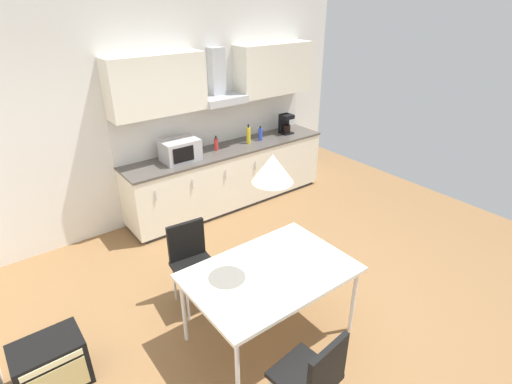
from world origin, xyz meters
TOP-DOWN VIEW (x-y plane):
  - ground_plane at (0.00, 0.00)m, footprint 7.30×7.69m
  - wall_back at (0.00, 2.61)m, footprint 5.84×0.10m
  - kitchen_counter at (0.80, 2.26)m, footprint 3.08×0.63m
  - backsplash_tile at (0.80, 2.55)m, footprint 3.06×0.02m
  - upper_wall_cabinets at (0.80, 2.40)m, footprint 3.06×0.40m
  - microwave at (0.05, 2.26)m, footprint 0.48×0.35m
  - coffee_maker at (1.89, 2.29)m, footprint 0.18×0.19m
  - bottle_blue at (1.37, 2.26)m, footprint 0.06×0.06m
  - bottle_red at (0.62, 2.29)m, footprint 0.06×0.06m
  - bottle_yellow at (1.15, 2.25)m, footprint 0.06×0.06m
  - dining_table at (-0.37, -0.13)m, footprint 1.41×0.95m
  - chair_near_left at (-0.68, -0.98)m, footprint 0.44×0.44m
  - chair_far_left at (-0.68, 0.73)m, footprint 0.44×0.44m
  - guitar_amp at (-2.08, 0.52)m, footprint 0.52×0.37m
  - pendant_lamp at (-0.37, -0.13)m, footprint 0.32×0.32m

SIDE VIEW (x-z plane):
  - ground_plane at x=0.00m, z-range -0.02..0.00m
  - guitar_amp at x=-2.08m, z-range 0.00..0.44m
  - kitchen_counter at x=0.80m, z-range 0.00..0.89m
  - chair_near_left at x=-0.68m, z-range 0.10..0.97m
  - chair_far_left at x=-0.68m, z-range 0.10..0.97m
  - dining_table at x=-0.37m, z-range 0.33..1.06m
  - bottle_red at x=0.62m, z-range 0.87..1.08m
  - bottle_blue at x=1.37m, z-range 0.87..1.09m
  - bottle_yellow at x=1.15m, z-range 0.87..1.15m
  - microwave at x=0.05m, z-range 0.89..1.17m
  - coffee_maker at x=1.89m, z-range 0.89..1.19m
  - backsplash_tile at x=0.80m, z-range 0.89..1.47m
  - wall_back at x=0.00m, z-range 0.00..2.80m
  - pendant_lamp at x=-0.37m, z-range 1.58..1.80m
  - upper_wall_cabinets at x=0.80m, z-range 1.50..2.22m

